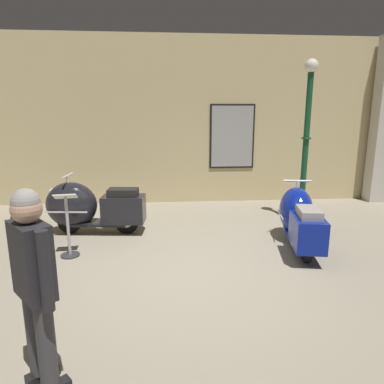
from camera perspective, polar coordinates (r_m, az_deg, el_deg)
name	(u,v)px	position (r m, az deg, el deg)	size (l,w,h in m)	color
ground_plane	(192,277)	(4.65, 0.08, -13.96)	(60.00, 60.00, 0.00)	gray
showroom_back_wall	(186,122)	(8.23, -1.07, 11.57)	(18.00, 0.63, 3.84)	#CCB784
scooter_0	(88,207)	(6.37, -16.93, -2.38)	(1.78, 0.66, 1.07)	black
scooter_1	(299,217)	(5.82, 17.31, -4.02)	(0.77, 1.74, 1.03)	black
lamppost	(306,143)	(6.97, 18.35, 7.68)	(0.28, 0.28, 3.08)	#144728
visitor_0	(34,279)	(2.81, -24.69, -12.98)	(0.40, 0.44, 1.60)	black
info_stanchion	(68,230)	(5.46, -19.83, -6.01)	(0.35, 0.28, 0.98)	#333338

